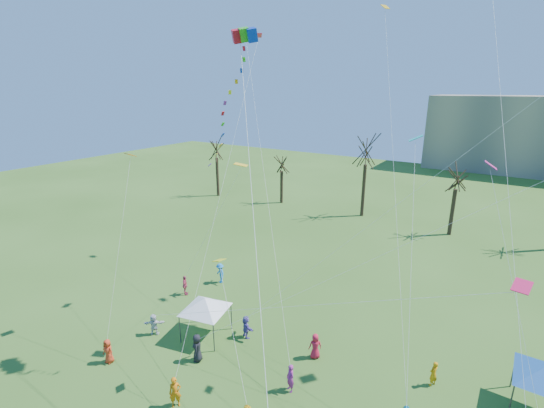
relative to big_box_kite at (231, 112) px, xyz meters
The scene contains 5 objects.
bare_tree_row 32.26m from the big_box_kite, 74.60° to the left, with size 69.98×8.58×10.89m.
big_box_kite is the anchor object (origin of this frame).
canopy_tent_white 13.16m from the big_box_kite, behind, with size 3.85×3.85×2.95m.
festival_crowd 15.10m from the big_box_kite, ahead, with size 25.44×12.75×1.86m.
small_kites_aloft 7.25m from the big_box_kite, 43.31° to the left, with size 27.99×17.97×32.53m.
Camera 1 is at (8.17, -10.05, 16.49)m, focal length 25.00 mm.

